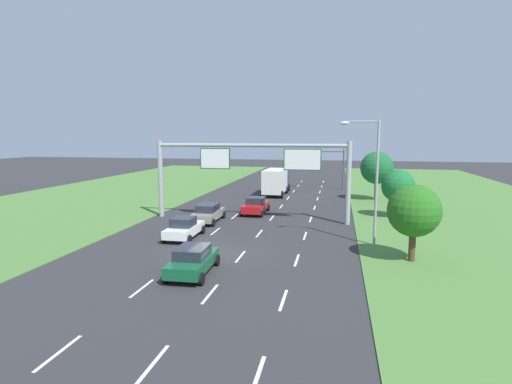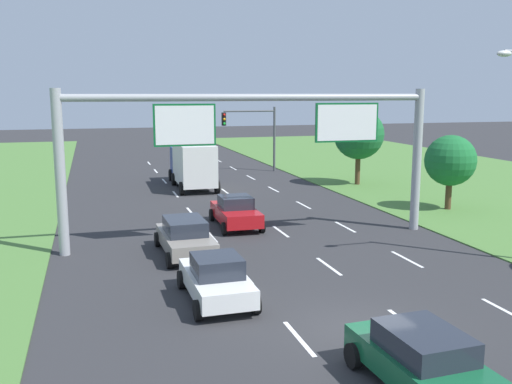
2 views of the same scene
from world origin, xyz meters
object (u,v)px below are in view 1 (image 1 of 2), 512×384
(car_far_ahead, at_px, (208,213))
(street_lamp, at_px, (371,171))
(sign_gantry, at_px, (253,165))
(roadside_tree_mid, at_px, (398,186))
(traffic_light_mast, at_px, (329,162))
(car_near_red, at_px, (193,260))
(roadside_tree_far, at_px, (377,168))
(car_lead_silver, at_px, (184,228))
(box_truck, at_px, (276,181))
(car_mid_lane, at_px, (256,206))
(roadside_tree_near, at_px, (414,211))

(car_far_ahead, height_order, street_lamp, street_lamp)
(sign_gantry, height_order, roadside_tree_mid, sign_gantry)
(traffic_light_mast, bearing_deg, car_far_ahead, -112.30)
(street_lamp, bearing_deg, car_near_red, -141.49)
(roadside_tree_mid, distance_m, roadside_tree_far, 9.96)
(car_lead_silver, bearing_deg, box_truck, 81.24)
(roadside_tree_far, bearing_deg, car_lead_silver, -126.48)
(roadside_tree_far, bearing_deg, street_lamp, -96.27)
(car_mid_lane, height_order, sign_gantry, sign_gantry)
(car_mid_lane, distance_m, roadside_tree_near, 17.63)
(traffic_light_mast, bearing_deg, roadside_tree_mid, -70.89)
(box_truck, distance_m, roadside_tree_mid, 17.93)
(street_lamp, height_order, roadside_tree_near, street_lamp)
(car_far_ahead, xyz_separation_m, box_truck, (3.32, 17.27, 0.97))
(street_lamp, height_order, roadside_tree_mid, street_lamp)
(traffic_light_mast, distance_m, roadside_tree_mid, 19.99)
(car_near_red, distance_m, roadside_tree_mid, 22.06)
(roadside_tree_mid, bearing_deg, sign_gantry, -164.05)
(car_far_ahead, bearing_deg, box_truck, 77.71)
(sign_gantry, bearing_deg, car_lead_silver, -116.80)
(roadside_tree_near, distance_m, roadside_tree_far, 23.08)
(car_mid_lane, distance_m, roadside_tree_mid, 13.19)
(car_far_ahead, height_order, traffic_light_mast, traffic_light_mast)
(roadside_tree_near, bearing_deg, sign_gantry, 140.66)
(car_mid_lane, height_order, traffic_light_mast, traffic_light_mast)
(roadside_tree_far, bearing_deg, roadside_tree_mid, -84.21)
(sign_gantry, xyz_separation_m, traffic_light_mast, (6.09, 22.48, -1.01))
(car_far_ahead, xyz_separation_m, roadside_tree_far, (15.32, 14.84, 2.99))
(sign_gantry, bearing_deg, car_mid_lane, 96.81)
(traffic_light_mast, bearing_deg, sign_gantry, -105.17)
(box_truck, bearing_deg, car_far_ahead, -100.09)
(car_near_red, relative_size, roadside_tree_far, 0.76)
(car_near_red, xyz_separation_m, roadside_tree_near, (11.98, 4.56, 2.30))
(car_near_red, relative_size, sign_gantry, 0.25)
(car_far_ahead, distance_m, roadside_tree_mid, 17.19)
(traffic_light_mast, xyz_separation_m, roadside_tree_near, (5.61, -32.07, -0.79))
(car_mid_lane, height_order, box_truck, box_truck)
(car_lead_silver, distance_m, roadside_tree_mid, 19.56)
(car_far_ahead, xyz_separation_m, street_lamp, (13.13, -5.05, 4.29))
(sign_gantry, relative_size, traffic_light_mast, 3.08)
(box_truck, distance_m, street_lamp, 24.61)
(car_near_red, bearing_deg, traffic_light_mast, 77.62)
(car_lead_silver, height_order, roadside_tree_near, roadside_tree_near)
(roadside_tree_near, bearing_deg, car_far_ahead, 151.86)
(car_mid_lane, bearing_deg, sign_gantry, -82.09)
(car_near_red, distance_m, car_far_ahead, 13.23)
(traffic_light_mast, distance_m, roadside_tree_near, 32.57)
(box_truck, bearing_deg, street_lamp, -65.49)
(sign_gantry, height_order, roadside_tree_far, sign_gantry)
(car_near_red, bearing_deg, sign_gantry, 86.37)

